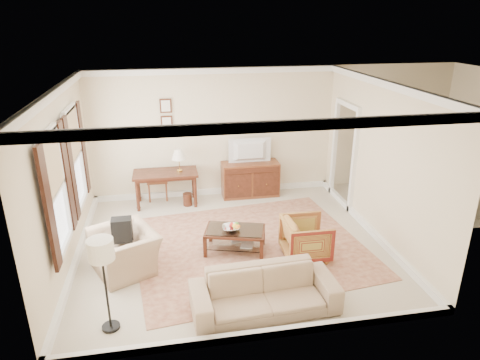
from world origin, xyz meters
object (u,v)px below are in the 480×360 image
object	(u,v)px
tv	(251,143)
club_armchair	(124,244)
sofa	(265,286)
coffee_table	(235,234)
sideboard	(250,179)
striped_armchair	(306,237)
writing_desk	(166,177)

from	to	relation	value
tv	club_armchair	size ratio (longest dim) A/B	0.87
club_armchair	sofa	distance (m)	2.47
sofa	coffee_table	bearing A→B (deg)	91.69
sideboard	striped_armchair	bearing A→B (deg)	-81.98
striped_armchair	club_armchair	xyz separation A→B (m)	(-3.04, 0.16, 0.07)
writing_desk	coffee_table	xyz separation A→B (m)	(1.15, -2.27, -0.31)
writing_desk	tv	bearing A→B (deg)	4.35
writing_desk	coffee_table	size ratio (longest dim) A/B	1.19
tv	sofa	bearing A→B (deg)	81.20
coffee_table	striped_armchair	distance (m)	1.24
writing_desk	sofa	bearing A→B (deg)	-72.06
coffee_table	club_armchair	xyz separation A→B (m)	(-1.87, -0.25, 0.13)
tv	coffee_table	world-z (taller)	tv
writing_desk	tv	distance (m)	2.02
writing_desk	club_armchair	bearing A→B (deg)	-105.99
sideboard	tv	xyz separation A→B (m)	(0.00, -0.02, 0.86)
writing_desk	sofa	distance (m)	4.17
tv	writing_desk	bearing A→B (deg)	4.35
coffee_table	club_armchair	distance (m)	1.89
coffee_table	sofa	world-z (taller)	sofa
writing_desk	striped_armchair	bearing A→B (deg)	-49.12
writing_desk	club_armchair	xyz separation A→B (m)	(-0.72, -2.52, -0.18)
writing_desk	club_armchair	distance (m)	2.63
striped_armchair	writing_desk	bearing A→B (deg)	41.68
coffee_table	sofa	distance (m)	1.70
sideboard	tv	bearing A→B (deg)	-90.00
writing_desk	coffee_table	bearing A→B (deg)	-63.24
coffee_table	striped_armchair	size ratio (longest dim) A/B	1.49
coffee_table	striped_armchair	xyz separation A→B (m)	(1.17, -0.41, 0.06)
striped_armchair	sofa	size ratio (longest dim) A/B	0.38
writing_desk	sideboard	distance (m)	1.94
sideboard	striped_armchair	size ratio (longest dim) A/B	1.67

